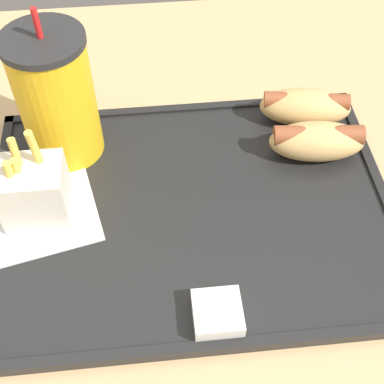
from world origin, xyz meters
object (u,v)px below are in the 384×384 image
object	(u,v)px
soda_cup	(56,98)
hot_dog_near	(317,140)
fries_carton	(34,191)
sauce_cup_mayo	(217,313)
hot_dog_far	(305,106)

from	to	relation	value
soda_cup	hot_dog_near	xyz separation A→B (m)	(0.32, -0.05, -0.06)
fries_carton	sauce_cup_mayo	size ratio (longest dim) A/B	2.47
hot_dog_far	sauce_cup_mayo	distance (m)	0.32
soda_cup	hot_dog_far	bearing A→B (deg)	3.38
sauce_cup_mayo	hot_dog_far	bearing A→B (deg)	61.01
hot_dog_near	sauce_cup_mayo	distance (m)	0.26
soda_cup	sauce_cup_mayo	distance (m)	0.31
soda_cup	hot_dog_far	world-z (taller)	soda_cup
hot_dog_far	hot_dog_near	bearing A→B (deg)	-90.00
fries_carton	sauce_cup_mayo	bearing A→B (deg)	-39.21
hot_dog_near	sauce_cup_mayo	xyz separation A→B (m)	(-0.15, -0.21, -0.01)
soda_cup	fries_carton	xyz separation A→B (m)	(-0.03, -0.10, -0.04)
fries_carton	hot_dog_far	bearing A→B (deg)	19.81
soda_cup	hot_dog_far	size ratio (longest dim) A/B	1.59
hot_dog_far	fries_carton	bearing A→B (deg)	-160.19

